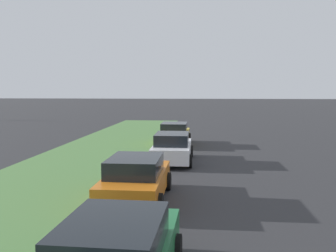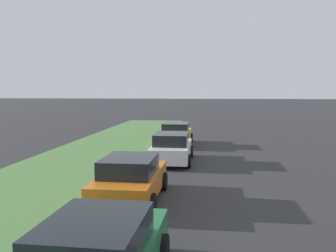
% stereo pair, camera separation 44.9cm
% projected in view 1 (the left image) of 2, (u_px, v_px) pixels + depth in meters
% --- Properties ---
extents(grass_median, '(60.00, 6.00, 0.12)m').
position_uv_depth(grass_median, '(32.00, 194.00, 12.68)').
color(grass_median, '#517F42').
rests_on(grass_median, ground).
extents(parked_car_orange, '(4.30, 2.03, 1.47)m').
position_uv_depth(parked_car_orange, '(136.00, 179.00, 12.01)').
color(parked_car_orange, orange).
rests_on(parked_car_orange, ground).
extents(parked_car_white, '(4.32, 2.06, 1.47)m').
position_uv_depth(parked_car_white, '(172.00, 148.00, 18.47)').
color(parked_car_white, silver).
rests_on(parked_car_white, ground).
extents(parked_car_yellow, '(4.30, 2.02, 1.47)m').
position_uv_depth(parked_car_yellow, '(174.00, 134.00, 24.24)').
color(parked_car_yellow, gold).
rests_on(parked_car_yellow, ground).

